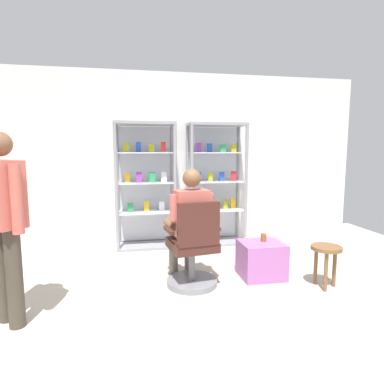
{
  "coord_description": "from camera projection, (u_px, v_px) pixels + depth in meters",
  "views": [
    {
      "loc": [
        -0.7,
        -2.12,
        1.47
      ],
      "look_at": [
        -0.06,
        1.48,
        1.0
      ],
      "focal_mm": 29.59,
      "sensor_mm": 36.0,
      "label": 1
    }
  ],
  "objects": [
    {
      "name": "ground_plane",
      "position": [
        234.0,
        348.0,
        2.38
      ],
      "size": [
        7.2,
        7.2,
        0.0
      ],
      "primitive_type": "plane",
      "color": "#B2A899"
    },
    {
      "name": "back_wall",
      "position": [
        179.0,
        159.0,
        5.14
      ],
      "size": [
        6.0,
        0.1,
        2.7
      ],
      "primitive_type": "cube",
      "color": "silver",
      "rests_on": "ground"
    },
    {
      "name": "display_cabinet_left",
      "position": [
        146.0,
        185.0,
        4.86
      ],
      "size": [
        0.9,
        0.45,
        1.9
      ],
      "color": "gray",
      "rests_on": "ground"
    },
    {
      "name": "display_cabinet_right",
      "position": [
        215.0,
        183.0,
        5.05
      ],
      "size": [
        0.9,
        0.45,
        1.9
      ],
      "color": "gray",
      "rests_on": "ground"
    },
    {
      "name": "office_chair",
      "position": [
        194.0,
        252.0,
        3.41
      ],
      "size": [
        0.6,
        0.56,
        0.96
      ],
      "color": "slate",
      "rests_on": "ground"
    },
    {
      "name": "seated_shopkeeper",
      "position": [
        189.0,
        220.0,
        3.53
      ],
      "size": [
        0.53,
        0.6,
        1.29
      ],
      "color": "slate",
      "rests_on": "ground"
    },
    {
      "name": "storage_crate",
      "position": [
        261.0,
        260.0,
        3.71
      ],
      "size": [
        0.49,
        0.43,
        0.42
      ],
      "primitive_type": "cube",
      "color": "#9E599E",
      "rests_on": "ground"
    },
    {
      "name": "tea_glass",
      "position": [
        264.0,
        237.0,
        3.73
      ],
      "size": [
        0.07,
        0.07,
        0.09
      ],
      "primitive_type": "cylinder",
      "color": "brown",
      "rests_on": "storage_crate"
    },
    {
      "name": "standing_customer",
      "position": [
        5.0,
        217.0,
        2.61
      ],
      "size": [
        0.41,
        0.41,
        1.63
      ],
      "color": "#3F382D",
      "rests_on": "ground"
    },
    {
      "name": "wooden_stool",
      "position": [
        326.0,
        255.0,
        3.41
      ],
      "size": [
        0.32,
        0.32,
        0.46
      ],
      "color": "brown",
      "rests_on": "ground"
    }
  ]
}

